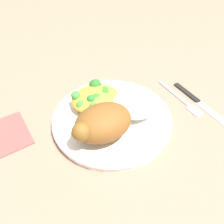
{
  "coord_description": "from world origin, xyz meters",
  "views": [
    {
      "loc": [
        0.15,
        0.29,
        0.35
      ],
      "look_at": [
        0.0,
        0.0,
        0.03
      ],
      "focal_mm": 35.61,
      "sensor_mm": 36.0,
      "label": 1
    }
  ],
  "objects_px": {
    "mac_cheese_with_broccoli": "(95,97)",
    "fork": "(181,99)",
    "rice_pile": "(135,103)",
    "knife": "(197,100)",
    "roasted_chicken": "(102,123)",
    "napkin": "(9,133)",
    "plate": "(112,118)"
  },
  "relations": [
    {
      "from": "mac_cheese_with_broccoli",
      "to": "fork",
      "type": "relative_size",
      "value": 0.73
    },
    {
      "from": "mac_cheese_with_broccoli",
      "to": "knife",
      "type": "distance_m",
      "value": 0.24
    },
    {
      "from": "fork",
      "to": "mac_cheese_with_broccoli",
      "type": "bearing_deg",
      "value": -17.82
    },
    {
      "from": "roasted_chicken",
      "to": "rice_pile",
      "type": "relative_size",
      "value": 1.22
    },
    {
      "from": "roasted_chicken",
      "to": "fork",
      "type": "relative_size",
      "value": 0.83
    },
    {
      "from": "mac_cheese_with_broccoli",
      "to": "fork",
      "type": "height_order",
      "value": "mac_cheese_with_broccoli"
    },
    {
      "from": "napkin",
      "to": "mac_cheese_with_broccoli",
      "type": "bearing_deg",
      "value": 174.6
    },
    {
      "from": "rice_pile",
      "to": "mac_cheese_with_broccoli",
      "type": "xyz_separation_m",
      "value": [
        0.07,
        -0.06,
        -0.0
      ]
    },
    {
      "from": "knife",
      "to": "napkin",
      "type": "distance_m",
      "value": 0.42
    },
    {
      "from": "mac_cheese_with_broccoli",
      "to": "fork",
      "type": "xyz_separation_m",
      "value": [
        -0.19,
        0.06,
        -0.03
      ]
    },
    {
      "from": "rice_pile",
      "to": "mac_cheese_with_broccoli",
      "type": "height_order",
      "value": "mac_cheese_with_broccoli"
    },
    {
      "from": "plate",
      "to": "napkin",
      "type": "distance_m",
      "value": 0.21
    },
    {
      "from": "knife",
      "to": "napkin",
      "type": "relative_size",
      "value": 1.83
    },
    {
      "from": "rice_pile",
      "to": "napkin",
      "type": "relative_size",
      "value": 0.93
    },
    {
      "from": "rice_pile",
      "to": "fork",
      "type": "relative_size",
      "value": 0.68
    },
    {
      "from": "rice_pile",
      "to": "plate",
      "type": "bearing_deg",
      "value": -8.07
    },
    {
      "from": "plate",
      "to": "rice_pile",
      "type": "bearing_deg",
      "value": 171.93
    },
    {
      "from": "roasted_chicken",
      "to": "fork",
      "type": "height_order",
      "value": "roasted_chicken"
    },
    {
      "from": "fork",
      "to": "knife",
      "type": "bearing_deg",
      "value": 142.45
    },
    {
      "from": "rice_pile",
      "to": "fork",
      "type": "distance_m",
      "value": 0.13
    },
    {
      "from": "plate",
      "to": "mac_cheese_with_broccoli",
      "type": "height_order",
      "value": "mac_cheese_with_broccoli"
    },
    {
      "from": "mac_cheese_with_broccoli",
      "to": "knife",
      "type": "relative_size",
      "value": 0.55
    },
    {
      "from": "roasted_chicken",
      "to": "plate",
      "type": "bearing_deg",
      "value": -137.53
    },
    {
      "from": "roasted_chicken",
      "to": "rice_pile",
      "type": "height_order",
      "value": "roasted_chicken"
    },
    {
      "from": "plate",
      "to": "napkin",
      "type": "height_order",
      "value": "plate"
    },
    {
      "from": "rice_pile",
      "to": "roasted_chicken",
      "type": "bearing_deg",
      "value": 17.93
    },
    {
      "from": "plate",
      "to": "knife",
      "type": "bearing_deg",
      "value": 170.54
    },
    {
      "from": "plate",
      "to": "knife",
      "type": "relative_size",
      "value": 1.32
    },
    {
      "from": "rice_pile",
      "to": "knife",
      "type": "distance_m",
      "value": 0.16
    },
    {
      "from": "fork",
      "to": "plate",
      "type": "bearing_deg",
      "value": -3.87
    },
    {
      "from": "rice_pile",
      "to": "knife",
      "type": "xyz_separation_m",
      "value": [
        -0.16,
        0.03,
        -0.03
      ]
    },
    {
      "from": "rice_pile",
      "to": "napkin",
      "type": "bearing_deg",
      "value": -16.55
    }
  ]
}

